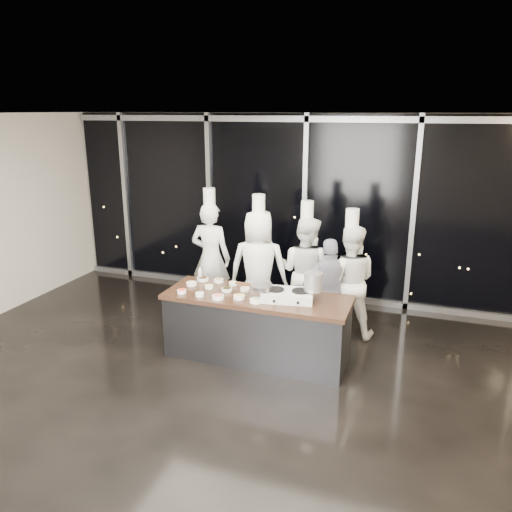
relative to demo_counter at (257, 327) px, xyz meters
The scene contains 14 objects.
ground 1.01m from the demo_counter, 90.00° to the right, with size 9.00×9.00×0.00m, color black.
room_shell 2.01m from the demo_counter, 78.94° to the right, with size 9.02×7.02×3.21m.
window_wall 2.78m from the demo_counter, 90.00° to the left, with size 8.90×0.11×3.20m.
demo_counter is the anchor object (origin of this frame).
stove 0.66m from the demo_counter, ahead, with size 0.71×0.50×0.14m.
frying_pan 0.62m from the demo_counter, 46.24° to the right, with size 0.52×0.33×0.05m.
stock_pot 1.02m from the demo_counter, ahead, with size 0.24×0.24×0.24m, color #ADADB0.
prep_bowls 0.63m from the demo_counter, behind, with size 1.42×0.75×0.05m.
squeeze_bottle 1.16m from the demo_counter, 161.84° to the left, with size 0.06×0.06×0.20m.
chef_far_left 1.89m from the demo_counter, 133.67° to the left, with size 0.67×0.44×2.06m.
chef_left 1.20m from the demo_counter, 108.04° to the left, with size 0.99×0.74×2.06m.
chef_center 1.41m from the demo_counter, 75.75° to the left, with size 0.97×0.84×1.96m.
guest 1.23m from the demo_counter, 48.21° to the left, with size 0.96×0.67×1.52m.
chef_right 1.58m from the demo_counter, 47.75° to the left, with size 0.90×0.75×1.91m.
Camera 1 is at (2.03, -4.90, 3.25)m, focal length 35.00 mm.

